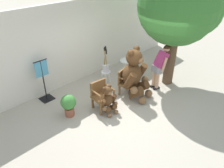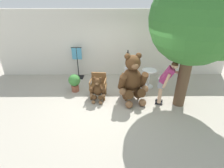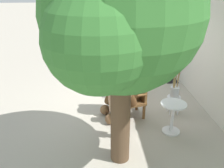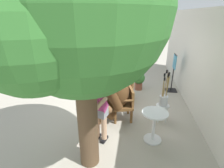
# 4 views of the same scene
# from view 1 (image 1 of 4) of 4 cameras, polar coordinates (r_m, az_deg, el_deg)

# --- Properties ---
(ground_plane) EXTENTS (60.00, 60.00, 0.00)m
(ground_plane) POSITION_cam_1_polar(r_m,az_deg,el_deg) (6.81, 3.36, -5.61)
(ground_plane) COLOR #A8A091
(back_wall) EXTENTS (10.00, 0.16, 2.80)m
(back_wall) POSITION_cam_1_polar(r_m,az_deg,el_deg) (7.75, -9.68, 10.54)
(back_wall) COLOR silver
(back_wall) RESTS_ON ground
(wooden_chair_left) EXTENTS (0.61, 0.57, 0.86)m
(wooden_chair_left) POSITION_cam_1_polar(r_m,az_deg,el_deg) (6.47, -2.75, -2.80)
(wooden_chair_left) COLOR brown
(wooden_chair_left) RESTS_ON ground
(wooden_chair_right) EXTENTS (0.66, 0.63, 0.86)m
(wooden_chair_right) POSITION_cam_1_polar(r_m,az_deg,el_deg) (7.14, 3.97, 0.72)
(wooden_chair_right) COLOR brown
(wooden_chair_right) RESTS_ON ground
(teddy_bear_large) EXTENTS (1.04, 1.05, 1.68)m
(teddy_bear_large) POSITION_cam_1_polar(r_m,az_deg,el_deg) (6.84, 5.93, 2.60)
(teddy_bear_large) COLOR #4C3019
(teddy_bear_large) RESTS_ON ground
(teddy_bear_small) EXTENTS (0.53, 0.52, 0.88)m
(teddy_bear_small) POSITION_cam_1_polar(r_m,az_deg,el_deg) (6.30, -1.05, -4.11)
(teddy_bear_small) COLOR #4C3019
(teddy_bear_small) RESTS_ON ground
(person_visitor) EXTENTS (0.85, 0.48, 1.52)m
(person_visitor) POSITION_cam_1_polar(r_m,az_deg,el_deg) (7.44, 12.47, 5.21)
(person_visitor) COLOR black
(person_visitor) RESTS_ON ground
(white_stool) EXTENTS (0.34, 0.34, 0.46)m
(white_stool) POSITION_cam_1_polar(r_m,az_deg,el_deg) (7.78, -1.58, 2.61)
(white_stool) COLOR silver
(white_stool) RESTS_ON ground
(brush_bucket) EXTENTS (0.22, 0.22, 0.96)m
(brush_bucket) POSITION_cam_1_polar(r_m,az_deg,el_deg) (7.64, -1.62, 4.66)
(brush_bucket) COLOR silver
(brush_bucket) RESTS_ON white_stool
(round_side_table) EXTENTS (0.56, 0.56, 0.72)m
(round_side_table) POSITION_cam_1_polar(r_m,az_deg,el_deg) (8.09, 4.11, 4.44)
(round_side_table) COLOR silver
(round_side_table) RESTS_ON ground
(patio_tree) EXTENTS (2.63, 2.51, 3.98)m
(patio_tree) POSITION_cam_1_polar(r_m,az_deg,el_deg) (7.37, 17.82, 18.68)
(patio_tree) COLOR brown
(patio_tree) RESTS_ON ground
(potted_plant) EXTENTS (0.44, 0.44, 0.68)m
(potted_plant) POSITION_cam_1_polar(r_m,az_deg,el_deg) (6.32, -11.27, -5.13)
(potted_plant) COLOR brown
(potted_plant) RESTS_ON ground
(clothing_display_stand) EXTENTS (0.44, 0.40, 1.36)m
(clothing_display_stand) POSITION_cam_1_polar(r_m,az_deg,el_deg) (7.03, -17.48, 1.11)
(clothing_display_stand) COLOR black
(clothing_display_stand) RESTS_ON ground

